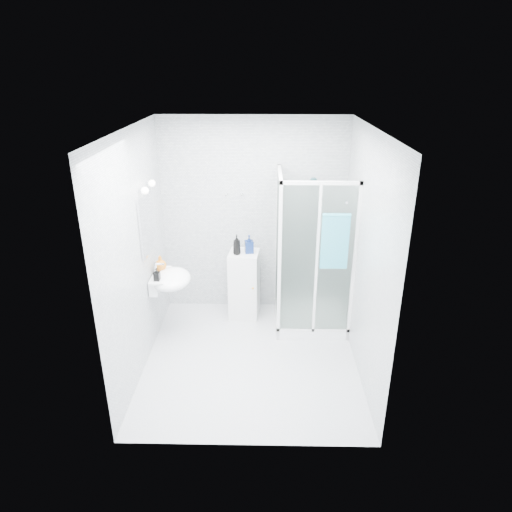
{
  "coord_description": "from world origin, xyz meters",
  "views": [
    {
      "loc": [
        0.14,
        -4.41,
        3.17
      ],
      "look_at": [
        0.05,
        0.35,
        1.15
      ],
      "focal_mm": 32.0,
      "sensor_mm": 36.0,
      "label": 1
    }
  ],
  "objects_px": {
    "shampoo_bottle_a": "(237,245)",
    "soap_dispenser_black": "(157,275)",
    "shampoo_bottle_b": "(249,244)",
    "shower_enclosure": "(305,294)",
    "wall_basin": "(169,279)",
    "soap_dispenser_orange": "(160,263)",
    "hand_towel": "(335,240)",
    "storage_cabinet": "(244,284)"
  },
  "relations": [
    {
      "from": "shower_enclosure",
      "to": "soap_dispenser_black",
      "type": "relative_size",
      "value": 13.37
    },
    {
      "from": "shower_enclosure",
      "to": "wall_basin",
      "type": "xyz_separation_m",
      "value": [
        -1.66,
        -0.32,
        0.35
      ]
    },
    {
      "from": "soap_dispenser_orange",
      "to": "shampoo_bottle_a",
      "type": "bearing_deg",
      "value": 23.23
    },
    {
      "from": "soap_dispenser_orange",
      "to": "shampoo_bottle_b",
      "type": "bearing_deg",
      "value": 22.8
    },
    {
      "from": "shampoo_bottle_a",
      "to": "shampoo_bottle_b",
      "type": "bearing_deg",
      "value": 20.27
    },
    {
      "from": "soap_dispenser_black",
      "to": "storage_cabinet",
      "type": "bearing_deg",
      "value": 36.86
    },
    {
      "from": "storage_cabinet",
      "to": "shampoo_bottle_b",
      "type": "xyz_separation_m",
      "value": [
        0.07,
        0.0,
        0.58
      ]
    },
    {
      "from": "shampoo_bottle_b",
      "to": "soap_dispenser_black",
      "type": "distance_m",
      "value": 1.27
    },
    {
      "from": "shampoo_bottle_a",
      "to": "shampoo_bottle_b",
      "type": "height_order",
      "value": "shampoo_bottle_a"
    },
    {
      "from": "shampoo_bottle_b",
      "to": "soap_dispenser_black",
      "type": "xyz_separation_m",
      "value": [
        -1.03,
        -0.73,
        -0.1
      ]
    },
    {
      "from": "storage_cabinet",
      "to": "shampoo_bottle_b",
      "type": "distance_m",
      "value": 0.58
    },
    {
      "from": "shampoo_bottle_a",
      "to": "soap_dispenser_black",
      "type": "relative_size",
      "value": 1.73
    },
    {
      "from": "wall_basin",
      "to": "shower_enclosure",
      "type": "bearing_deg",
      "value": 10.81
    },
    {
      "from": "shampoo_bottle_b",
      "to": "shampoo_bottle_a",
      "type": "bearing_deg",
      "value": -159.73
    },
    {
      "from": "wall_basin",
      "to": "shampoo_bottle_a",
      "type": "relative_size",
      "value": 2.16
    },
    {
      "from": "soap_dispenser_orange",
      "to": "shower_enclosure",
      "type": "bearing_deg",
      "value": 6.35
    },
    {
      "from": "wall_basin",
      "to": "storage_cabinet",
      "type": "xyz_separation_m",
      "value": [
        0.87,
        0.56,
        -0.34
      ]
    },
    {
      "from": "wall_basin",
      "to": "shampoo_bottle_a",
      "type": "xyz_separation_m",
      "value": [
        0.78,
        0.5,
        0.25
      ]
    },
    {
      "from": "shampoo_bottle_a",
      "to": "soap_dispenser_orange",
      "type": "distance_m",
      "value": 0.98
    },
    {
      "from": "soap_dispenser_black",
      "to": "soap_dispenser_orange",
      "type": "bearing_deg",
      "value": 93.72
    },
    {
      "from": "wall_basin",
      "to": "storage_cabinet",
      "type": "distance_m",
      "value": 1.09
    },
    {
      "from": "hand_towel",
      "to": "shampoo_bottle_b",
      "type": "bearing_deg",
      "value": 146.74
    },
    {
      "from": "shower_enclosure",
      "to": "soap_dispenser_black",
      "type": "bearing_deg",
      "value": -164.69
    },
    {
      "from": "shower_enclosure",
      "to": "wall_basin",
      "type": "bearing_deg",
      "value": -169.19
    },
    {
      "from": "wall_basin",
      "to": "hand_towel",
      "type": "height_order",
      "value": "hand_towel"
    },
    {
      "from": "soap_dispenser_orange",
      "to": "wall_basin",
      "type": "bearing_deg",
      "value": -45.14
    },
    {
      "from": "storage_cabinet",
      "to": "shampoo_bottle_b",
      "type": "bearing_deg",
      "value": 6.94
    },
    {
      "from": "shampoo_bottle_a",
      "to": "soap_dispenser_orange",
      "type": "xyz_separation_m",
      "value": [
        -0.9,
        -0.39,
        -0.09
      ]
    },
    {
      "from": "storage_cabinet",
      "to": "soap_dispenser_orange",
      "type": "distance_m",
      "value": 1.19
    },
    {
      "from": "shampoo_bottle_a",
      "to": "soap_dispenser_black",
      "type": "xyz_separation_m",
      "value": [
        -0.88,
        -0.67,
        -0.11
      ]
    },
    {
      "from": "hand_towel",
      "to": "shampoo_bottle_a",
      "type": "distance_m",
      "value": 1.32
    },
    {
      "from": "hand_towel",
      "to": "soap_dispenser_orange",
      "type": "distance_m",
      "value": 2.08
    },
    {
      "from": "storage_cabinet",
      "to": "shampoo_bottle_a",
      "type": "xyz_separation_m",
      "value": [
        -0.09,
        -0.06,
        0.59
      ]
    },
    {
      "from": "storage_cabinet",
      "to": "shampoo_bottle_a",
      "type": "relative_size",
      "value": 3.54
    },
    {
      "from": "shampoo_bottle_a",
      "to": "shampoo_bottle_b",
      "type": "xyz_separation_m",
      "value": [
        0.15,
        0.06,
        -0.01
      ]
    },
    {
      "from": "shampoo_bottle_a",
      "to": "soap_dispenser_black",
      "type": "bearing_deg",
      "value": -142.77
    },
    {
      "from": "hand_towel",
      "to": "shampoo_bottle_b",
      "type": "relative_size",
      "value": 2.78
    },
    {
      "from": "shower_enclosure",
      "to": "hand_towel",
      "type": "height_order",
      "value": "shower_enclosure"
    },
    {
      "from": "shower_enclosure",
      "to": "wall_basin",
      "type": "distance_m",
      "value": 1.72
    },
    {
      "from": "hand_towel",
      "to": "shampoo_bottle_b",
      "type": "height_order",
      "value": "hand_towel"
    },
    {
      "from": "shampoo_bottle_b",
      "to": "shower_enclosure",
      "type": "bearing_deg",
      "value": -18.78
    },
    {
      "from": "shampoo_bottle_a",
      "to": "soap_dispenser_orange",
      "type": "bearing_deg",
      "value": -156.77
    }
  ]
}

